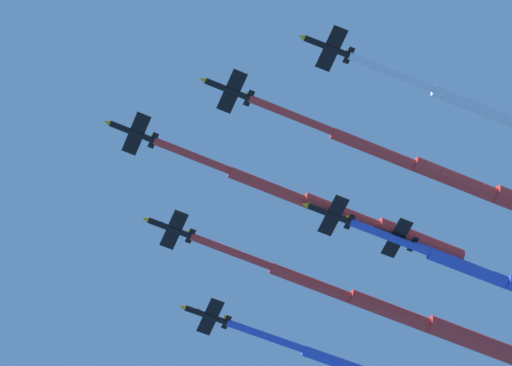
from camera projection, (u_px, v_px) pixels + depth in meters
name	position (u px, v px, depth m)	size (l,w,h in m)	color
jet_lead	(349.00, 216.00, 225.90)	(70.67, 9.77, 3.92)	black
jet_port_inner	(465.00, 183.00, 222.31)	(76.21, 10.38, 4.02)	black
jet_starboard_inner	(399.00, 314.00, 231.20)	(76.03, 10.39, 4.05)	black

